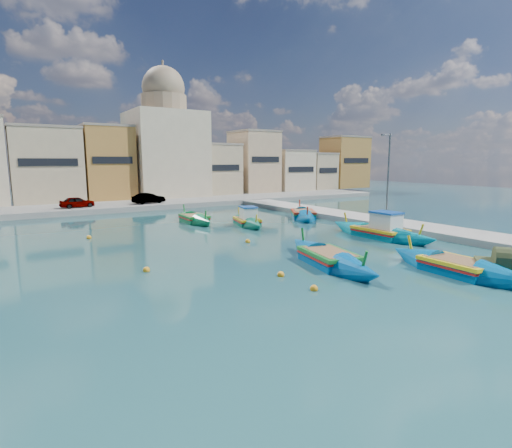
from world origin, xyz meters
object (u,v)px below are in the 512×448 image
object	(u,v)px
luzzu_blue_south	(329,260)
luzzu_cyan_south	(457,268)
luzzu_cyan_mid	(303,215)
luzzu_blue_cabin	(247,222)
church_block	(165,142)
luzzu_turquoise_cabin	(380,233)
tender_near	(502,270)
quay_street_lamp	(388,177)
luzzu_green	(194,219)

from	to	relation	value
luzzu_blue_south	luzzu_cyan_south	world-z (taller)	luzzu_blue_south
luzzu_cyan_mid	luzzu_blue_cabin	bearing A→B (deg)	-172.87
church_block	luzzu_turquoise_cabin	bearing A→B (deg)	-85.23
luzzu_cyan_south	tender_near	world-z (taller)	luzzu_cyan_south
luzzu_blue_cabin	luzzu_cyan_mid	bearing A→B (deg)	7.13
quay_street_lamp	church_block	bearing A→B (deg)	102.35
quay_street_lamp	luzzu_green	bearing A→B (deg)	138.83
luzzu_blue_south	tender_near	bearing A→B (deg)	-50.59
church_block	luzzu_green	size ratio (longest dim) A/B	2.44
luzzu_blue_south	tender_near	world-z (taller)	luzzu_blue_south
quay_street_lamp	luzzu_blue_cabin	bearing A→B (deg)	143.10
luzzu_green	luzzu_cyan_south	bearing A→B (deg)	-79.40
luzzu_cyan_south	tender_near	xyz separation A→B (m)	(1.09, -1.66, 0.14)
luzzu_green	luzzu_cyan_south	size ratio (longest dim) A/B	0.93
luzzu_blue_cabin	tender_near	bearing A→B (deg)	-84.17
luzzu_cyan_mid	quay_street_lamp	bearing A→B (deg)	-72.81
luzzu_cyan_mid	luzzu_green	distance (m)	11.00
luzzu_blue_cabin	luzzu_green	world-z (taller)	luzzu_blue_cabin
luzzu_turquoise_cabin	luzzu_blue_south	distance (m)	9.46
luzzu_blue_cabin	quay_street_lamp	bearing A→B (deg)	-36.90
luzzu_cyan_south	quay_street_lamp	bearing A→B (deg)	53.60
luzzu_cyan_mid	luzzu_cyan_south	size ratio (longest dim) A/B	1.04
luzzu_blue_south	luzzu_cyan_mid	bearing A→B (deg)	55.33
luzzu_turquoise_cabin	luzzu_green	xyz separation A→B (m)	(-8.71, 14.53, -0.11)
luzzu_green	tender_near	size ratio (longest dim) A/B	2.50
church_block	luzzu_blue_cabin	distance (m)	27.98
luzzu_cyan_mid	tender_near	bearing A→B (deg)	-103.18
luzzu_cyan_mid	luzzu_cyan_south	distance (m)	20.95
tender_near	luzzu_blue_cabin	bearing A→B (deg)	95.83
luzzu_blue_cabin	church_block	bearing A→B (deg)	85.08
luzzu_blue_cabin	tender_near	size ratio (longest dim) A/B	2.44
quay_street_lamp	luzzu_turquoise_cabin	world-z (taller)	quay_street_lamp
quay_street_lamp	luzzu_cyan_south	size ratio (longest dim) A/B	0.95
luzzu_green	luzzu_blue_south	xyz separation A→B (m)	(0.05, -18.34, 0.02)
luzzu_blue_cabin	luzzu_cyan_south	distance (m)	19.15
tender_near	luzzu_cyan_south	bearing A→B (deg)	123.32
quay_street_lamp	luzzu_blue_cabin	xyz separation A→B (m)	(-9.74, 7.31, -4.02)
quay_street_lamp	luzzu_turquoise_cabin	size ratio (longest dim) A/B	0.82
church_block	luzzu_blue_south	world-z (taller)	church_block
luzzu_turquoise_cabin	luzzu_cyan_mid	size ratio (longest dim) A/B	1.11
quay_street_lamp	luzzu_blue_south	xyz separation A→B (m)	(-13.00, -6.92, -4.06)
luzzu_green	tender_near	bearing A→B (deg)	-77.67
luzzu_cyan_mid	church_block	bearing A→B (deg)	100.77
luzzu_green	luzzu_cyan_mid	bearing A→B (deg)	-16.97
luzzu_green	tender_near	xyz separation A→B (m)	(5.44, -24.90, 0.16)
quay_street_lamp	luzzu_cyan_south	distance (m)	15.23
luzzu_turquoise_cabin	luzzu_blue_cabin	bearing A→B (deg)	117.36
church_block	luzzu_turquoise_cabin	xyz separation A→B (m)	(3.10, -37.11, -8.03)
luzzu_cyan_mid	luzzu_green	xyz separation A→B (m)	(-10.52, 3.21, -0.02)
luzzu_blue_south	church_block	bearing A→B (deg)	82.26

